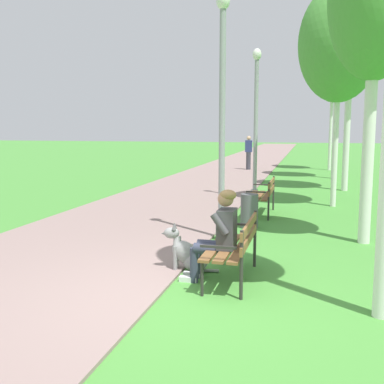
{
  "coord_description": "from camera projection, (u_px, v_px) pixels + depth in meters",
  "views": [
    {
      "loc": [
        1.42,
        -5.19,
        2.05
      ],
      "look_at": [
        -0.62,
        2.86,
        0.9
      ],
      "focal_mm": 43.68,
      "sensor_mm": 36.0,
      "label": 1
    }
  ],
  "objects": [
    {
      "name": "park_bench_mid",
      "position": [
        264.0,
        193.0,
        11.01
      ],
      "size": [
        0.55,
        1.5,
        0.85
      ],
      "color": "brown",
      "rests_on": "ground"
    },
    {
      "name": "person_seated_on_near_bench",
      "position": [
        219.0,
        232.0,
        6.16
      ],
      "size": [
        0.74,
        0.49,
        1.25
      ],
      "color": "#33384C",
      "rests_on": "ground"
    },
    {
      "name": "lamp_post_mid",
      "position": [
        256.0,
        123.0,
        13.02
      ],
      "size": [
        0.24,
        0.24,
        4.19
      ],
      "color": "gray",
      "rests_on": "ground"
    },
    {
      "name": "birch_tree_sixth",
      "position": [
        333.0,
        73.0,
        22.02
      ],
      "size": [
        1.68,
        1.81,
        6.04
      ],
      "color": "silver",
      "rests_on": "ground"
    },
    {
      "name": "birch_tree_fourth",
      "position": [
        351.0,
        45.0,
        14.65
      ],
      "size": [
        2.11,
        2.15,
        6.13
      ],
      "color": "silver",
      "rests_on": "ground"
    },
    {
      "name": "birch_tree_fifth",
      "position": [
        338.0,
        64.0,
        18.31
      ],
      "size": [
        2.16,
        1.9,
        5.86
      ],
      "color": "silver",
      "rests_on": "ground"
    },
    {
      "name": "ground_plane",
      "position": [
        184.0,
        299.0,
        5.61
      ],
      "size": [
        120.0,
        120.0,
        0.0
      ],
      "primitive_type": "plane",
      "color": "#478E38"
    },
    {
      "name": "birch_tree_second",
      "position": [
        376.0,
        0.0,
        7.79
      ],
      "size": [
        1.58,
        1.63,
        5.59
      ],
      "color": "silver",
      "rests_on": "ground"
    },
    {
      "name": "pedestrian_distant",
      "position": [
        249.0,
        153.0,
        22.4
      ],
      "size": [
        0.32,
        0.22,
        1.65
      ],
      "color": "#383842",
      "rests_on": "ground"
    },
    {
      "name": "paved_path",
      "position": [
        249.0,
        160.0,
        29.2
      ],
      "size": [
        3.99,
        60.0,
        0.04
      ],
      "primitive_type": "cube",
      "color": "gray",
      "rests_on": "ground"
    },
    {
      "name": "lamp_post_near",
      "position": [
        222.0,
        115.0,
        8.3
      ],
      "size": [
        0.24,
        0.24,
        4.38
      ],
      "color": "gray",
      "rests_on": "ground"
    },
    {
      "name": "birch_tree_third",
      "position": [
        340.0,
        44.0,
        11.67
      ],
      "size": [
        2.04,
        2.13,
        5.6
      ],
      "color": "silver",
      "rests_on": "ground"
    },
    {
      "name": "park_bench_near",
      "position": [
        235.0,
        243.0,
        6.24
      ],
      "size": [
        0.55,
        1.5,
        0.85
      ],
      "color": "brown",
      "rests_on": "ground"
    },
    {
      "name": "litter_bin",
      "position": [
        249.0,
        211.0,
        9.58
      ],
      "size": [
        0.36,
        0.36,
        0.7
      ],
      "primitive_type": "cylinder",
      "color": "#515156",
      "rests_on": "ground"
    },
    {
      "name": "dog_grey",
      "position": [
        188.0,
        254.0,
        6.66
      ],
      "size": [
        0.83,
        0.33,
        0.71
      ],
      "color": "gray",
      "rests_on": "ground"
    }
  ]
}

